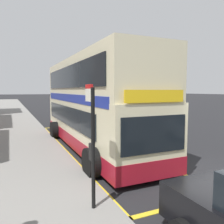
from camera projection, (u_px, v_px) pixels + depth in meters
ground_plane at (53, 108)px, 36.74m from camera, size 260.00×260.00×0.00m
pavement_near at (4, 109)px, 33.89m from camera, size 6.00×76.00×0.14m
double_decker_bus at (93, 107)px, 11.49m from camera, size 3.24×10.75×4.40m
bus_bay_markings at (93, 146)px, 11.91m from camera, size 3.19×13.66×0.01m
bus_stop_sign at (92, 137)px, 5.29m from camera, size 0.09×0.51×2.88m
parked_car_maroon_across at (120, 109)px, 25.78m from camera, size 2.09×4.20×1.62m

